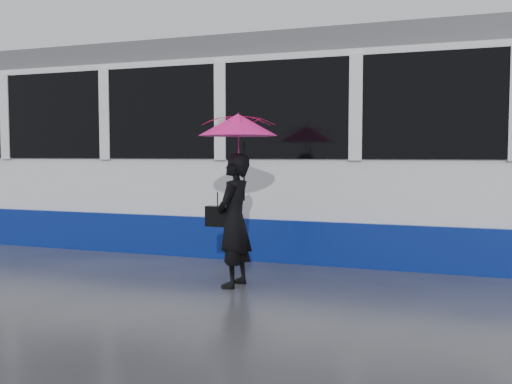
% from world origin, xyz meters
% --- Properties ---
extents(ground, '(90.00, 90.00, 0.00)m').
position_xyz_m(ground, '(0.00, 0.00, 0.00)').
color(ground, '#29292E').
rests_on(ground, ground).
extents(rails, '(34.00, 1.51, 0.02)m').
position_xyz_m(rails, '(0.00, 2.50, 0.01)').
color(rails, '#3F3D38').
rests_on(rails, ground).
extents(tram, '(26.00, 2.56, 3.35)m').
position_xyz_m(tram, '(1.13, 2.50, 1.64)').
color(tram, white).
rests_on(tram, ground).
extents(woman, '(0.40, 0.59, 1.58)m').
position_xyz_m(woman, '(-0.52, -0.32, 0.79)').
color(woman, black).
rests_on(woman, ground).
extents(umbrella, '(0.97, 0.97, 1.06)m').
position_xyz_m(umbrella, '(-0.47, -0.32, 1.73)').
color(umbrella, '#FB1561').
rests_on(umbrella, ground).
extents(handbag, '(0.29, 0.13, 0.42)m').
position_xyz_m(handbag, '(-0.74, -0.30, 0.83)').
color(handbag, black).
rests_on(handbag, ground).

